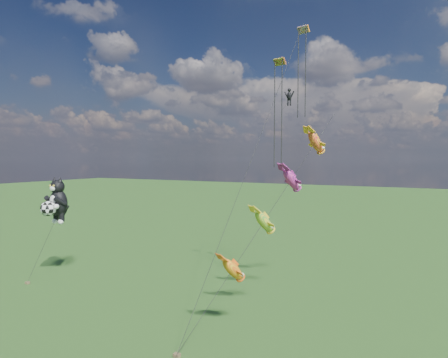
% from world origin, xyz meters
% --- Properties ---
extents(ground, '(300.00, 300.00, 0.00)m').
position_xyz_m(ground, '(0.00, 0.00, 0.00)').
color(ground, '#133A0E').
extents(cat_kite_rig, '(2.45, 4.00, 10.14)m').
position_xyz_m(cat_kite_rig, '(-2.27, 2.92, 7.73)').
color(cat_kite_rig, brown).
rests_on(cat_kite_rig, ground).
extents(fish_windsock_rig, '(6.31, 14.76, 15.75)m').
position_xyz_m(fish_windsock_rig, '(20.28, 4.35, 8.83)').
color(fish_windsock_rig, brown).
rests_on(fish_windsock_rig, ground).
extents(parafoil_rig, '(3.24, 17.45, 24.06)m').
position_xyz_m(parafoil_rig, '(19.27, 9.45, 17.89)').
color(parafoil_rig, brown).
rests_on(parafoil_rig, ground).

